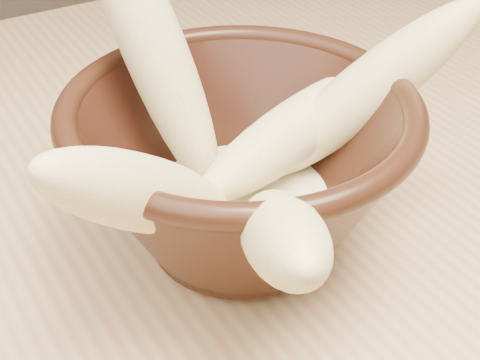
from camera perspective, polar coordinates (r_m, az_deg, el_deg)
table at (r=0.67m, az=9.94°, el=-0.46°), size 1.20×0.80×0.75m
bowl at (r=0.43m, az=0.00°, el=1.12°), size 0.22×0.22×0.12m
milk_puddle at (r=0.44m, az=0.00°, el=-2.03°), size 0.13×0.13×0.02m
banana_upright at (r=0.43m, az=-7.36°, el=11.18°), size 0.08×0.14×0.20m
banana_left at (r=0.35m, az=-7.77°, el=-1.26°), size 0.16×0.10×0.14m
banana_right at (r=0.45m, az=10.71°, el=7.37°), size 0.17×0.10×0.15m
banana_across at (r=0.45m, az=4.82°, el=4.30°), size 0.19×0.08×0.06m
banana_front at (r=0.34m, az=3.48°, el=-4.56°), size 0.12×0.18×0.14m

